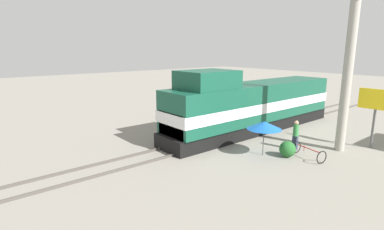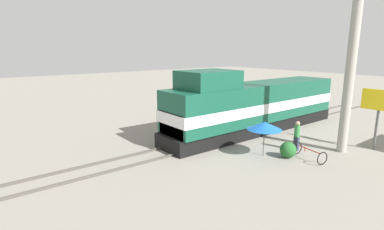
% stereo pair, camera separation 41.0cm
% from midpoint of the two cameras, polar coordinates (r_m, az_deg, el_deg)
% --- Properties ---
extents(ground_plane, '(120.00, 120.00, 0.00)m').
position_cam_midpoint_polar(ground_plane, '(21.59, 6.92, -3.98)').
color(ground_plane, gray).
extents(rail_near, '(0.08, 39.32, 0.15)m').
position_cam_midpoint_polar(rail_near, '(22.05, 5.58, -3.39)').
color(rail_near, '#4C4742').
rests_on(rail_near, ground_plane).
extents(rail_far, '(0.08, 39.32, 0.15)m').
position_cam_midpoint_polar(rail_far, '(21.10, 8.33, -4.20)').
color(rail_far, '#4C4742').
rests_on(rail_far, ground_plane).
extents(locomotive, '(3.02, 16.23, 4.76)m').
position_cam_midpoint_polar(locomotive, '(22.58, 10.55, 1.75)').
color(locomotive, black).
rests_on(locomotive, ground_plane).
extents(utility_pole, '(1.80, 0.55, 10.59)m').
position_cam_midpoint_polar(utility_pole, '(19.64, 27.18, 8.90)').
color(utility_pole, '#9E998E').
rests_on(utility_pole, ground_plane).
extents(vendor_umbrella, '(1.99, 1.99, 2.03)m').
position_cam_midpoint_polar(vendor_umbrella, '(17.63, 12.95, -1.93)').
color(vendor_umbrella, '#4C4C4C').
rests_on(vendor_umbrella, ground_plane).
extents(billboard_sign, '(2.09, 0.12, 3.72)m').
position_cam_midpoint_polar(billboard_sign, '(21.26, 31.21, 1.84)').
color(billboard_sign, '#595959').
rests_on(billboard_sign, ground_plane).
extents(shrub_cluster, '(0.93, 0.93, 0.93)m').
position_cam_midpoint_polar(shrub_cluster, '(18.08, 17.09, -6.23)').
color(shrub_cluster, '#236028').
rests_on(shrub_cluster, ground_plane).
extents(person_bystander, '(0.34, 0.34, 1.84)m').
position_cam_midpoint_polar(person_bystander, '(19.33, 18.57, -3.43)').
color(person_bystander, '#2D3347').
rests_on(person_bystander, ground_plane).
extents(bicycle, '(2.03, 1.16, 0.73)m').
position_cam_midpoint_polar(bicycle, '(18.25, 20.65, -6.60)').
color(bicycle, black).
rests_on(bicycle, ground_plane).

